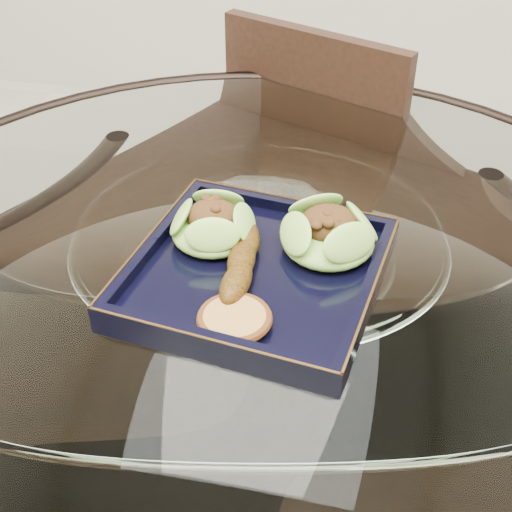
# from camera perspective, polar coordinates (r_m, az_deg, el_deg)

# --- Properties ---
(dining_table) EXTENTS (1.13, 1.13, 0.77)m
(dining_table) POSITION_cam_1_polar(r_m,az_deg,el_deg) (0.95, 0.22, -8.61)
(dining_table) COLOR white
(dining_table) RESTS_ON ground
(dining_chair) EXTENTS (0.49, 0.49, 0.86)m
(dining_chair) POSITION_cam_1_polar(r_m,az_deg,el_deg) (1.34, 1.68, 0.74)
(dining_chair) COLOR black
(dining_chair) RESTS_ON ground
(navy_plate) EXTENTS (0.31, 0.31, 0.02)m
(navy_plate) POSITION_cam_1_polar(r_m,az_deg,el_deg) (0.81, -0.00, -1.68)
(navy_plate) COLOR black
(navy_plate) RESTS_ON dining_table
(lettuce_wrap_left) EXTENTS (0.12, 0.12, 0.04)m
(lettuce_wrap_left) POSITION_cam_1_polar(r_m,az_deg,el_deg) (0.84, -3.45, 2.30)
(lettuce_wrap_left) COLOR #60972B
(lettuce_wrap_left) RESTS_ON navy_plate
(lettuce_wrap_right) EXTENTS (0.12, 0.12, 0.04)m
(lettuce_wrap_right) POSITION_cam_1_polar(r_m,az_deg,el_deg) (0.83, 5.80, 1.59)
(lettuce_wrap_right) COLOR #57932A
(lettuce_wrap_right) RESTS_ON navy_plate
(roasted_plantain) EXTENTS (0.04, 0.15, 0.03)m
(roasted_plantain) POSITION_cam_1_polar(r_m,az_deg,el_deg) (0.80, -1.17, -0.33)
(roasted_plantain) COLOR #5D3909
(roasted_plantain) RESTS_ON navy_plate
(crumb_patty) EXTENTS (0.08, 0.08, 0.01)m
(crumb_patty) POSITION_cam_1_polar(r_m,az_deg,el_deg) (0.73, -1.72, -5.12)
(crumb_patty) COLOR #B67F3C
(crumb_patty) RESTS_ON navy_plate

